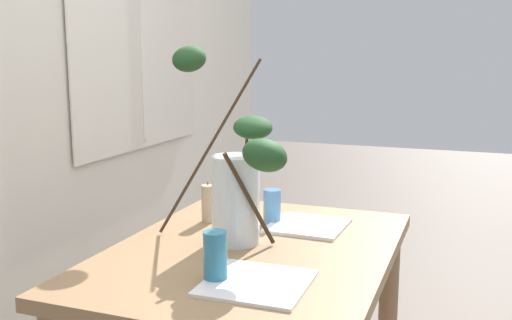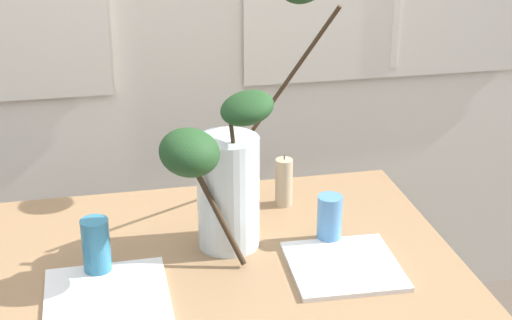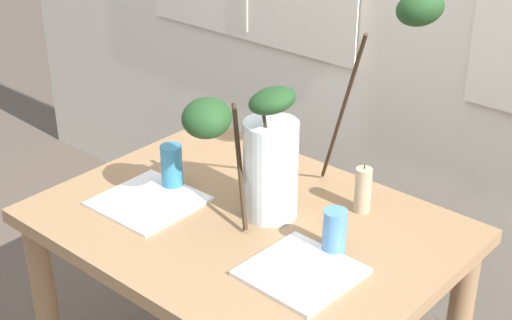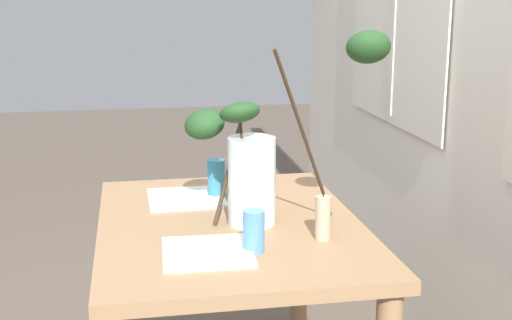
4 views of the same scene
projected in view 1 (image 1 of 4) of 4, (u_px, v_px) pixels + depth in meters
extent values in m
cube|color=silver|center=(12.00, 72.00, 2.11)|extent=(4.45, 0.12, 2.61)
cube|color=#93704C|center=(252.00, 254.00, 1.89)|extent=(1.15, 0.86, 0.04)
cylinder|color=#93704C|center=(388.00, 316.00, 2.31)|extent=(0.07, 0.07, 0.71)
cylinder|color=#93704C|center=(216.00, 290.00, 2.56)|extent=(0.07, 0.07, 0.71)
cylinder|color=silver|center=(236.00, 200.00, 1.91)|extent=(0.16, 0.16, 0.29)
cylinder|color=silver|center=(236.00, 227.00, 1.93)|extent=(0.14, 0.14, 0.09)
cylinder|color=#382819|center=(244.00, 184.00, 1.92)|extent=(0.06, 0.05, 0.37)
ellipsoid|color=#1E421E|center=(253.00, 127.00, 1.89)|extent=(0.19, 0.18, 0.10)
cylinder|color=#382819|center=(211.00, 144.00, 2.05)|extent=(0.30, 0.27, 0.59)
ellipsoid|color=#1E421E|center=(189.00, 59.00, 2.17)|extent=(0.20, 0.18, 0.14)
cylinder|color=#382819|center=(250.00, 200.00, 1.84)|extent=(0.16, 0.13, 0.31)
ellipsoid|color=#1E421E|center=(265.00, 155.00, 1.74)|extent=(0.20, 0.21, 0.14)
cylinder|color=teal|center=(215.00, 257.00, 1.60)|extent=(0.07, 0.07, 0.14)
cylinder|color=#4C84BC|center=(272.00, 206.00, 2.15)|extent=(0.06, 0.06, 0.13)
cube|color=white|center=(257.00, 283.00, 1.59)|extent=(0.28, 0.28, 0.01)
cube|color=white|center=(308.00, 226.00, 2.11)|extent=(0.27, 0.27, 0.01)
cylinder|color=tan|center=(208.00, 204.00, 2.17)|extent=(0.05, 0.05, 0.14)
cylinder|color=black|center=(208.00, 184.00, 2.15)|extent=(0.00, 0.00, 0.01)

